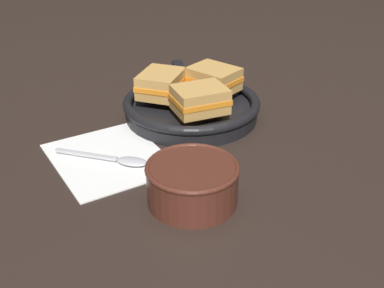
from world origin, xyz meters
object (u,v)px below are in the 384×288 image
sandwich_near_right (200,99)px  sandwich_far_left (214,79)px  soup_bowl (192,181)px  sandwich_near_left (161,84)px  skillet (191,107)px  spoon (119,160)px

sandwich_near_right → sandwich_far_left: size_ratio=1.05×
soup_bowl → sandwich_near_left: size_ratio=1.12×
sandwich_near_right → sandwich_far_left: bearing=125.0°
skillet → sandwich_near_right: sandwich_near_right is taller
spoon → sandwich_near_left: sandwich_near_left is taller
soup_bowl → sandwich_near_right: (-0.17, 0.16, 0.03)m
soup_bowl → spoon: size_ratio=0.92×
spoon → skillet: bearing=72.9°
spoon → skillet: size_ratio=0.42×
soup_bowl → sandwich_far_left: 0.34m
sandwich_near_left → sandwich_far_left: size_ratio=1.12×
sandwich_near_left → sandwich_near_right: size_ratio=1.07×
skillet → sandwich_far_left: sandwich_far_left is taller
soup_bowl → sandwich_near_left: (-0.28, 0.15, 0.03)m
skillet → sandwich_far_left: 0.08m
spoon → sandwich_far_left: (-0.07, 0.27, 0.06)m
soup_bowl → skillet: (-0.23, 0.18, -0.01)m
soup_bowl → skillet: soup_bowl is taller
sandwich_near_left → sandwich_far_left: 0.11m
skillet → soup_bowl: bearing=-38.9°
sandwich_far_left → soup_bowl: bearing=-46.6°
sandwich_near_left → sandwich_near_right: 0.11m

